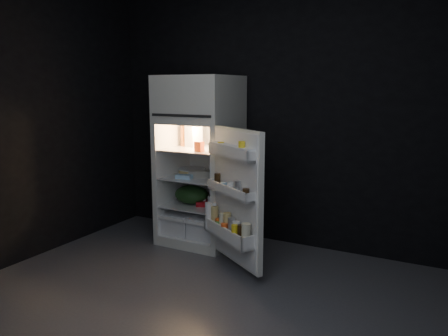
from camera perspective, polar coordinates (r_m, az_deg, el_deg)
The scene contains 18 objects.
floor at distance 3.50m, azimuth -3.23°, elevation -17.87°, with size 4.00×3.40×0.00m, color #4E4E53.
wall_back at distance 4.62m, azimuth 7.67°, elevation 6.55°, with size 4.00×0.00×2.70m, color black.
wall_left at distance 4.47m, azimuth -26.00°, elevation 5.46°, with size 0.00×3.40×2.70m, color black.
refrigerator at distance 4.66m, azimuth -3.03°, elevation 1.78°, with size 0.76×0.71×1.78m.
fridge_door at distance 3.89m, azimuth 1.34°, elevation -4.16°, with size 0.71×0.55×1.22m.
milk_jug at distance 4.72m, azimuth -4.00°, elevation 4.21°, with size 0.14×0.14×0.24m, color white.
mayo_jar at distance 4.62m, azimuth -1.12°, elevation 3.47°, with size 0.10×0.10×0.14m, color #1F30AC.
jam_jar at distance 4.54m, azimuth -0.84°, elevation 3.28°, with size 0.09×0.09×0.13m, color black.
amber_bottle at distance 4.80m, azimuth -5.20°, elevation 4.18°, with size 0.08×0.08×0.22m, color #C7661F.
small_carton at distance 4.39m, azimuth -3.25°, elevation 2.82°, with size 0.08×0.06×0.10m, color #EA531B.
egg_carton at distance 4.60m, azimuth -2.93°, elevation -0.79°, with size 0.27×0.10×0.07m, color gray.
pie at distance 4.85m, azimuth -4.17°, elevation -0.40°, with size 0.30×0.30×0.04m, color tan.
flat_package at distance 4.55m, azimuth -5.24°, elevation -1.14°, with size 0.17×0.08×0.04m, color #9BCDEF.
wrapped_pkg at distance 4.72m, azimuth -0.47°, elevation -0.62°, with size 0.11×0.09×0.05m, color beige.
produce_bag at distance 4.72m, azimuth -4.25°, elevation -3.46°, with size 0.38×0.32×0.20m, color #193815.
yogurt_tray at distance 4.63m, azimuth -2.14°, elevation -4.64°, with size 0.24×0.13×0.05m, color #A70E15.
small_can_red at distance 4.77m, azimuth -0.03°, elevation -3.95°, with size 0.07×0.07×0.09m, color #A70E15.
small_can_silver at distance 4.73m, azimuth 0.71°, elevation -4.08°, with size 0.07×0.07×0.09m, color silver.
Camera 1 is at (1.61, -2.62, 1.66)m, focal length 35.00 mm.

